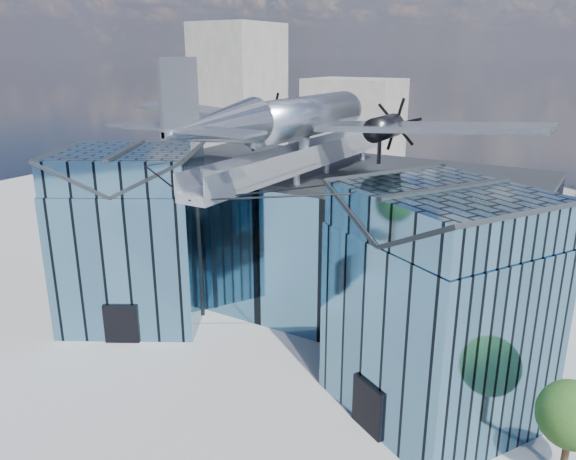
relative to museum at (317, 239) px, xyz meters
The scene contains 5 objects.
ground_plane 8.03m from the museum, 90.00° to the right, with size 120.00×120.00×0.00m, color gray.
museum is the anchor object (origin of this frame).
bg_towers 44.92m from the museum, 88.14° to the left, with size 77.00×24.50×26.00m.
tree_plaza_e 19.39m from the museum, 27.31° to the right, with size 3.53×3.53×4.63m.
tree_side_w 24.38m from the museum, behind, with size 3.88×3.88×5.39m.
Camera 1 is at (17.28, -26.57, 17.76)m, focal length 35.00 mm.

